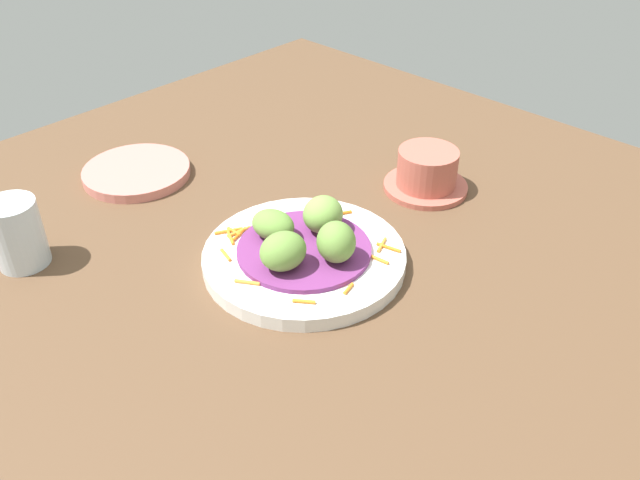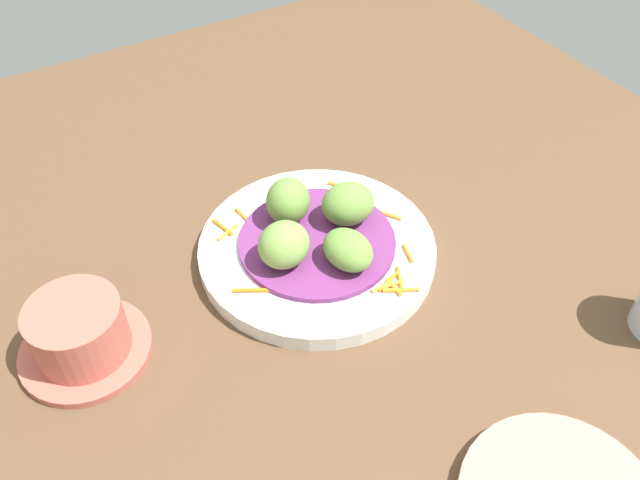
{
  "view_description": "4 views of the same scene",
  "coord_description": "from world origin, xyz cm",
  "px_view_note": "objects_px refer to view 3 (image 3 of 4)",
  "views": [
    {
      "loc": [
        -49.82,
        -5.1,
        56.68
      ],
      "look_at": [
        -3.16,
        2.25,
        6.51
      ],
      "focal_mm": 36.91,
      "sensor_mm": 36.0,
      "label": 1
    },
    {
      "loc": [
        36.57,
        -25.15,
        54.45
      ],
      "look_at": [
        -3.23,
        -0.14,
        6.41
      ],
      "focal_mm": 39.24,
      "sensor_mm": 36.0,
      "label": 2
    },
    {
      "loc": [
        36.44,
        44.44,
        57.07
      ],
      "look_at": [
        -2.59,
        -0.16,
        5.54
      ],
      "focal_mm": 51.83,
      "sensor_mm": 36.0,
      "label": 3
    },
    {
      "loc": [
        -45.47,
        41.63,
        32.34
      ],
      "look_at": [
        -0.54,
        1.42,
        5.6
      ],
      "focal_mm": 36.47,
      "sensor_mm": 36.0,
      "label": 4
    }
  ],
  "objects_px": {
    "guac_scoop_center": "(322,215)",
    "guac_scoop_left": "(369,258)",
    "terracotta_bowl": "(565,114)",
    "main_plate": "(324,275)",
    "guac_scoop_right": "(281,262)",
    "water_glass": "(47,391)"
  },
  "relations": [
    {
      "from": "guac_scoop_center",
      "to": "guac_scoop_left",
      "type": "bearing_deg",
      "value": 81.27
    },
    {
      "from": "guac_scoop_center",
      "to": "terracotta_bowl",
      "type": "relative_size",
      "value": 0.4
    },
    {
      "from": "main_plate",
      "to": "guac_scoop_right",
      "type": "xyz_separation_m",
      "value": [
        0.04,
        -0.01,
        0.04
      ]
    },
    {
      "from": "main_plate",
      "to": "guac_scoop_right",
      "type": "relative_size",
      "value": 5.51
    },
    {
      "from": "water_glass",
      "to": "guac_scoop_left",
      "type": "bearing_deg",
      "value": 170.1
    },
    {
      "from": "main_plate",
      "to": "terracotta_bowl",
      "type": "height_order",
      "value": "terracotta_bowl"
    },
    {
      "from": "guac_scoop_left",
      "to": "terracotta_bowl",
      "type": "relative_size",
      "value": 0.39
    },
    {
      "from": "guac_scoop_left",
      "to": "terracotta_bowl",
      "type": "xyz_separation_m",
      "value": [
        -0.31,
        -0.04,
        -0.01
      ]
    },
    {
      "from": "water_glass",
      "to": "main_plate",
      "type": "bearing_deg",
      "value": 178.22
    },
    {
      "from": "guac_scoop_right",
      "to": "guac_scoop_center",
      "type": "bearing_deg",
      "value": -158.73
    },
    {
      "from": "guac_scoop_right",
      "to": "guac_scoop_left",
      "type": "bearing_deg",
      "value": 141.27
    },
    {
      "from": "guac_scoop_left",
      "to": "terracotta_bowl",
      "type": "bearing_deg",
      "value": -173.04
    },
    {
      "from": "main_plate",
      "to": "terracotta_bowl",
      "type": "bearing_deg",
      "value": 179.83
    },
    {
      "from": "guac_scoop_left",
      "to": "terracotta_bowl",
      "type": "distance_m",
      "value": 0.31
    },
    {
      "from": "guac_scoop_center",
      "to": "water_glass",
      "type": "relative_size",
      "value": 0.6
    },
    {
      "from": "guac_scoop_center",
      "to": "guac_scoop_right",
      "type": "distance_m",
      "value": 0.07
    },
    {
      "from": "terracotta_bowl",
      "to": "water_glass",
      "type": "bearing_deg",
      "value": -0.87
    },
    {
      "from": "main_plate",
      "to": "terracotta_bowl",
      "type": "distance_m",
      "value": 0.33
    },
    {
      "from": "terracotta_bowl",
      "to": "guac_scoop_center",
      "type": "bearing_deg",
      "value": -6.39
    },
    {
      "from": "water_glass",
      "to": "guac_scoop_right",
      "type": "bearing_deg",
      "value": 179.6
    },
    {
      "from": "guac_scoop_center",
      "to": "guac_scoop_right",
      "type": "xyz_separation_m",
      "value": [
        0.07,
        0.03,
        0.0
      ]
    },
    {
      "from": "main_plate",
      "to": "guac_scoop_right",
      "type": "bearing_deg",
      "value": -8.73
    }
  ]
}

